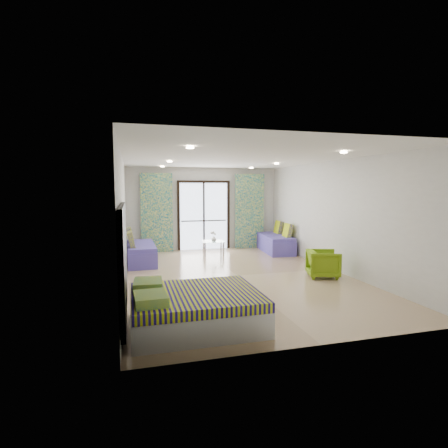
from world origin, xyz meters
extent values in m
cube|color=black|center=(0.00, 3.71, 2.24)|extent=(1.76, 0.08, 0.08)
cube|color=black|center=(-0.84, 3.71, 1.10)|extent=(0.08, 0.08, 2.20)
cube|color=black|center=(0.84, 3.71, 1.10)|extent=(0.08, 0.08, 2.20)
cube|color=black|center=(0.00, 3.71, 1.10)|extent=(0.05, 0.06, 2.20)
cube|color=#595451|center=(0.00, 3.73, 0.95)|extent=(1.52, 0.03, 0.04)
cube|color=white|center=(-1.55, 3.57, 1.25)|extent=(1.00, 0.10, 2.50)
cube|color=white|center=(1.55, 3.57, 1.25)|extent=(1.00, 0.10, 2.50)
cylinder|color=#FFE0B2|center=(-1.40, -2.00, 2.67)|extent=(0.12, 0.12, 0.02)
cylinder|color=#FFE0B2|center=(1.40, -2.00, 2.67)|extent=(0.12, 0.12, 0.02)
cylinder|color=#FFE0B2|center=(-1.40, 1.00, 2.67)|extent=(0.12, 0.12, 0.02)
cylinder|color=#FFE0B2|center=(1.40, 1.00, 2.67)|extent=(0.12, 0.12, 0.02)
cylinder|color=#FFE0B2|center=(-1.40, 3.00, 2.67)|extent=(0.12, 0.12, 0.02)
cylinder|color=#FFE0B2|center=(1.40, 3.00, 2.67)|extent=(0.12, 0.12, 0.02)
cube|color=black|center=(-2.46, -2.70, 1.05)|extent=(0.06, 2.10, 1.50)
cube|color=silver|center=(-2.47, -1.45, 1.05)|extent=(0.02, 0.10, 0.10)
cube|color=silver|center=(-1.45, -2.70, 0.19)|extent=(1.86, 1.49, 0.37)
cube|color=navy|center=(-1.45, -2.70, 0.44)|extent=(1.85, 1.52, 0.14)
cube|color=#197070|center=(-2.12, -3.05, 0.58)|extent=(0.45, 0.53, 0.13)
cube|color=#197070|center=(-2.12, -2.35, 0.58)|extent=(0.45, 0.54, 0.13)
cube|color=#5145A6|center=(-2.10, 2.02, 0.21)|extent=(0.76, 1.89, 0.42)
cube|color=#5145A6|center=(-2.10, 2.02, 0.47)|extent=(0.75, 1.85, 0.10)
cube|color=navy|center=(-2.35, 1.58, 0.71)|extent=(0.22, 0.47, 0.43)
cube|color=navy|center=(-2.37, 2.46, 0.71)|extent=(0.22, 0.47, 0.43)
cube|color=#5145A6|center=(2.10, 2.67, 0.21)|extent=(0.93, 1.99, 0.43)
cube|color=#5145A6|center=(2.10, 2.67, 0.48)|extent=(0.91, 1.95, 0.11)
cube|color=navy|center=(2.32, 2.20, 0.73)|extent=(0.26, 0.50, 0.45)
cube|color=navy|center=(2.41, 3.09, 0.73)|extent=(0.26, 0.50, 0.45)
cylinder|color=silver|center=(-0.23, 2.43, 0.20)|extent=(0.06, 0.06, 0.41)
cylinder|color=silver|center=(0.31, 2.37, 0.20)|extent=(0.06, 0.06, 0.41)
cylinder|color=silver|center=(-0.17, 2.98, 0.20)|extent=(0.06, 0.06, 0.41)
cylinder|color=silver|center=(0.38, 2.91, 0.20)|extent=(0.06, 0.06, 0.41)
cube|color=#8CA59E|center=(0.07, 2.67, 0.41)|extent=(0.70, 0.70, 0.02)
sphere|color=white|center=(0.12, 2.67, 0.63)|extent=(0.07, 0.07, 0.07)
sphere|color=white|center=(0.08, 2.72, 0.65)|extent=(0.07, 0.07, 0.07)
sphere|color=white|center=(0.02, 2.68, 0.67)|extent=(0.07, 0.07, 0.07)
sphere|color=white|center=(0.07, 2.62, 0.69)|extent=(0.07, 0.07, 0.07)
imported|color=white|center=(0.07, 2.59, 0.50)|extent=(0.17, 0.18, 0.16)
imported|color=#709813|center=(1.87, -0.64, 0.34)|extent=(0.79, 0.82, 0.68)
camera|label=1|loc=(-2.34, -7.61, 2.02)|focal=28.00mm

